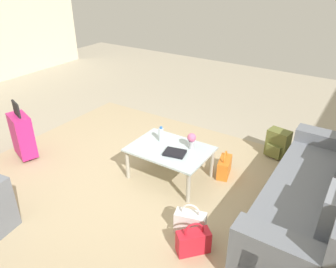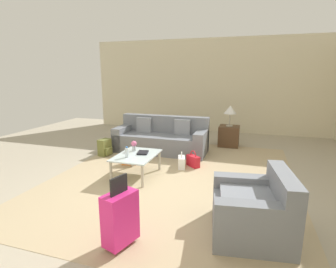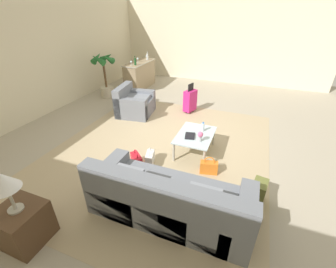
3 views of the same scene
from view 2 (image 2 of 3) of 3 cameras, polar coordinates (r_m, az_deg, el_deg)
The scene contains 16 objects.
ground_plane at distance 4.67m, azimuth -3.08°, elevation -11.56°, with size 12.00×12.00×0.00m, color #A89E89.
wall_left at distance 9.17m, azimuth 8.16°, elevation 10.35°, with size 0.12×8.00×3.10m, color beige.
area_rug at distance 5.13m, azimuth 1.43°, elevation -9.17°, with size 5.20×4.40×0.01m, color tan.
couch at distance 6.72m, azimuth -1.33°, elevation -1.15°, with size 0.91×2.31×0.88m.
armchair at distance 3.49m, azimuth 18.67°, elevation -15.82°, with size 1.10×1.03×0.81m.
coffee_table at distance 5.06m, azimuth -6.86°, elevation -5.07°, with size 0.99×0.71×0.43m.
water_bottle at distance 4.88m, azimuth -8.95°, elevation -3.97°, with size 0.06×0.06×0.20m.
coffee_table_book at distance 5.11m, azimuth -5.51°, elevation -4.03°, with size 0.25×0.19×0.03m, color black.
flower_vase at distance 5.26m, azimuth -7.42°, elevation -2.37°, with size 0.11×0.11×0.21m.
side_table at distance 7.38m, azimuth 13.10°, elevation -0.44°, with size 0.54×0.54×0.55m, color #513823.
table_lamp at distance 7.25m, azimuth 13.39°, elevation 5.06°, with size 0.33×0.33×0.57m.
suitcase_magenta at distance 3.13m, azimuth -10.35°, elevation -17.43°, with size 0.45×0.33×0.85m.
handbag_white at distance 5.54m, azimuth 2.96°, elevation -6.11°, with size 0.35×0.22×0.36m.
handbag_orange at distance 5.80m, azimuth -8.37°, elevation -5.36°, with size 0.21×0.34×0.36m.
handbag_red at distance 5.64m, azimuth 5.48°, elevation -5.81°, with size 0.32×0.33×0.36m.
backpack_olive at distance 6.54m, azimuth -13.56°, elevation -2.91°, with size 0.33×0.29×0.40m.
Camera 2 is at (3.97, 1.51, 1.92)m, focal length 28.00 mm.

